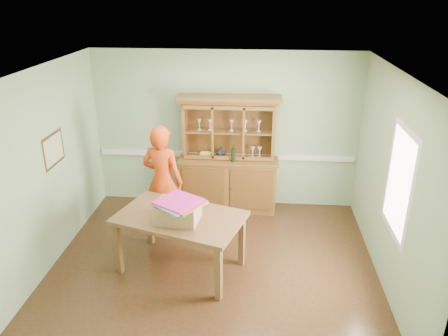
# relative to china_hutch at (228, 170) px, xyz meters

# --- Properties ---
(floor) EXTENTS (4.50, 4.50, 0.00)m
(floor) POSITION_rel_china_hutch_xyz_m (-0.07, -1.77, -0.70)
(floor) COLOR #4A2A17
(floor) RESTS_ON ground
(ceiling) EXTENTS (4.50, 4.50, 0.00)m
(ceiling) POSITION_rel_china_hutch_xyz_m (-0.07, -1.77, 2.00)
(ceiling) COLOR white
(ceiling) RESTS_ON wall_back
(wall_back) EXTENTS (4.50, 0.00, 4.50)m
(wall_back) POSITION_rel_china_hutch_xyz_m (-0.07, 0.23, 0.65)
(wall_back) COLOR #88A47B
(wall_back) RESTS_ON floor
(wall_left) EXTENTS (0.00, 4.00, 4.00)m
(wall_left) POSITION_rel_china_hutch_xyz_m (-2.32, -1.77, 0.65)
(wall_left) COLOR #88A47B
(wall_left) RESTS_ON floor
(wall_right) EXTENTS (0.00, 4.00, 4.00)m
(wall_right) POSITION_rel_china_hutch_xyz_m (2.18, -1.77, 0.65)
(wall_right) COLOR #88A47B
(wall_right) RESTS_ON floor
(wall_front) EXTENTS (4.50, 0.00, 4.50)m
(wall_front) POSITION_rel_china_hutch_xyz_m (-0.07, -3.77, 0.65)
(wall_front) COLOR #88A47B
(wall_front) RESTS_ON floor
(chair_rail) EXTENTS (4.41, 0.05, 0.08)m
(chair_rail) POSITION_rel_china_hutch_xyz_m (-0.07, 0.20, 0.20)
(chair_rail) COLOR silver
(chair_rail) RESTS_ON wall_back
(framed_map) EXTENTS (0.03, 0.60, 0.46)m
(framed_map) POSITION_rel_china_hutch_xyz_m (-2.30, -1.47, 0.85)
(framed_map) COLOR #362515
(framed_map) RESTS_ON wall_left
(window_panel) EXTENTS (0.03, 0.96, 1.36)m
(window_panel) POSITION_rel_china_hutch_xyz_m (2.16, -2.07, 0.80)
(window_panel) COLOR silver
(window_panel) RESTS_ON wall_right
(china_hutch) EXTENTS (1.69, 0.56, 1.99)m
(china_hutch) POSITION_rel_china_hutch_xyz_m (0.00, 0.00, 0.00)
(china_hutch) COLOR brown
(china_hutch) RESTS_ON floor
(dining_table) EXTENTS (1.86, 1.43, 0.82)m
(dining_table) POSITION_rel_china_hutch_xyz_m (-0.50, -1.88, 0.02)
(dining_table) COLOR brown
(dining_table) RESTS_ON floor
(cardboard_box) EXTENTS (0.58, 0.48, 0.25)m
(cardboard_box) POSITION_rel_china_hutch_xyz_m (-0.50, -1.99, 0.24)
(cardboard_box) COLOR #A78856
(cardboard_box) RESTS_ON dining_table
(kite_stack) EXTENTS (0.67, 0.67, 0.05)m
(kite_stack) POSITION_rel_china_hutch_xyz_m (-0.46, -2.04, 0.40)
(kite_stack) COLOR yellow
(kite_stack) RESTS_ON cardboard_box
(person) EXTENTS (0.73, 0.57, 1.77)m
(person) POSITION_rel_china_hutch_xyz_m (-0.93, -0.94, 0.18)
(person) COLOR #DA3F0D
(person) RESTS_ON floor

